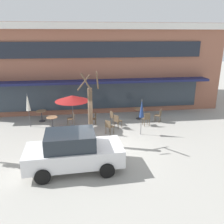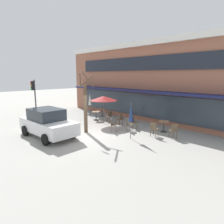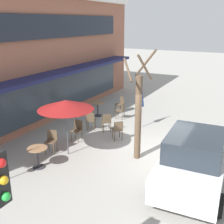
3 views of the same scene
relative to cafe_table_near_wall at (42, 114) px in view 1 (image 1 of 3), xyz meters
The scene contains 17 objects.
ground_plane 6.09m from the cafe_table_near_wall, 51.02° to the right, with size 80.00×80.00×0.00m, color #9E9B93.
building_facade 7.05m from the cafe_table_near_wall, 53.93° to the left, with size 19.58×9.10×6.55m.
cafe_table_near_wall is the anchor object (origin of this frame).
cafe_table_streetside 6.80m from the cafe_table_near_wall, ahead, with size 0.70×0.70×0.76m.
cafe_table_by_tree 1.68m from the cafe_table_near_wall, 59.16° to the right, with size 0.70×0.70×0.76m.
patio_umbrella_green_folded 1.58m from the cafe_table_near_wall, 123.16° to the right, with size 0.28×0.28×2.20m.
patio_umbrella_cream_folded 7.06m from the cafe_table_near_wall, 26.89° to the right, with size 0.28×0.28×2.20m.
patio_umbrella_corner_open 3.19m from the cafe_table_near_wall, 38.52° to the right, with size 2.10×2.10×2.20m.
cafe_chair_0 7.16m from the cafe_table_near_wall, 14.26° to the right, with size 0.44×0.44×0.89m.
cafe_chair_1 4.94m from the cafe_table_near_wall, 13.75° to the right, with size 0.52×0.52×0.89m.
cafe_chair_2 8.05m from the cafe_table_near_wall, ahead, with size 0.56×0.56×0.89m.
cafe_chair_3 3.76m from the cafe_table_near_wall, 20.05° to the right, with size 0.42×0.42×0.89m.
cafe_chair_4 5.19m from the cafe_table_near_wall, 33.34° to the right, with size 0.57×0.57×0.89m.
cafe_chair_5 5.34m from the cafe_table_near_wall, 21.37° to the right, with size 0.56×0.56×0.89m.
cafe_chair_6 2.33m from the cafe_table_near_wall, 26.94° to the right, with size 0.50×0.50×0.89m.
parked_sedan 6.93m from the cafe_table_near_wall, 70.42° to the right, with size 4.28×2.17×1.76m.
street_tree 5.46m from the cafe_table_near_wall, 53.03° to the right, with size 1.14×1.13×4.06m.
Camera 1 is at (-1.05, -11.24, 5.68)m, focal length 38.00 mm.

